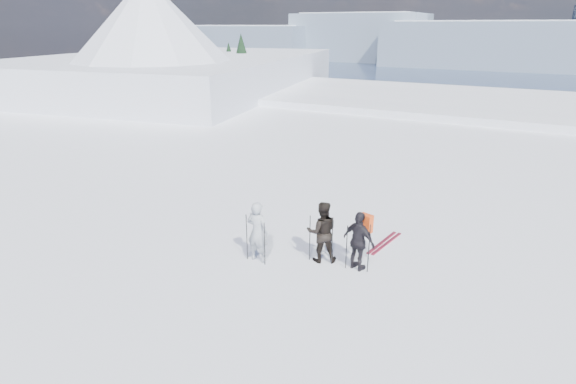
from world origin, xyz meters
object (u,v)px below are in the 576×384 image
at_px(skier_dark, 322,232).
at_px(skier_pack, 359,241).
at_px(skier_grey, 258,232).
at_px(skis_loose, 384,243).

height_order(skier_dark, skier_pack, skier_dark).
bearing_deg(skier_grey, skis_loose, -136.50).
relative_size(skier_dark, skis_loose, 0.98).
distance_m(skier_dark, skier_pack, 1.00).
height_order(skier_grey, skier_dark, skier_grey).
distance_m(skier_grey, skier_dark, 1.67).
bearing_deg(skier_grey, skier_dark, -151.85).
bearing_deg(skis_loose, skier_grey, -137.17).
distance_m(skier_grey, skier_pack, 2.60).
xyz_separation_m(skier_dark, skier_pack, (1.00, 0.01, -0.05)).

